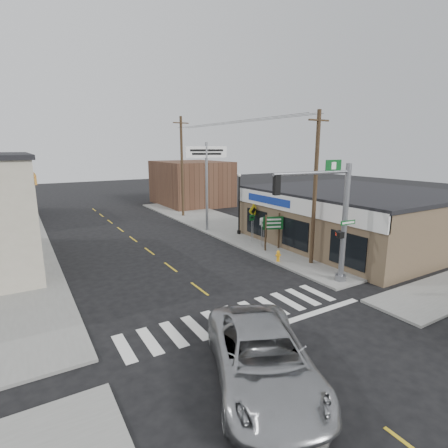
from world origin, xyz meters
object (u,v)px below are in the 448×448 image
lamp_post (240,199)px  dance_center_sign (206,166)px  fire_hydrant (278,255)px  utility_pole_near (315,188)px  traffic_signal_pole (335,212)px  bare_tree (319,203)px  suv (262,358)px  guide_sign (273,226)px  utility_pole_far (182,166)px

lamp_post → dance_center_sign: bearing=103.8°
fire_hydrant → utility_pole_near: size_ratio=0.08×
traffic_signal_pole → dance_center_sign: size_ratio=0.86×
lamp_post → bare_tree: bearing=-98.9°
suv → lamp_post: lamp_post is taller
bare_tree → utility_pole_near: utility_pole_near is taller
guide_sign → utility_pole_near: bearing=-64.3°
guide_sign → utility_pole_near: utility_pole_near is taller
guide_sign → fire_hydrant: 3.03m
suv → dance_center_sign: dance_center_sign is taller
traffic_signal_pole → dance_center_sign: (0.13, 14.50, 1.75)m
suv → fire_hydrant: bearing=71.5°
fire_hydrant → utility_pole_near: utility_pole_near is taller
fire_hydrant → lamp_post: (1.96, 7.54, 2.57)m
traffic_signal_pole → utility_pole_far: size_ratio=0.64×
bare_tree → utility_pole_near: 2.64m
lamp_post → traffic_signal_pole: bearing=-119.5°
suv → traffic_signal_pole: 9.86m
guide_sign → fire_hydrant: bearing=-98.9°
guide_sign → utility_pole_far: utility_pole_far is taller
suv → bare_tree: (11.53, 9.08, 2.80)m
guide_sign → lamp_post: size_ratio=0.51×
guide_sign → utility_pole_far: size_ratio=0.25×
traffic_signal_pole → bare_tree: bearing=56.5°
utility_pole_near → utility_pole_far: size_ratio=0.91×
guide_sign → bare_tree: bare_tree is taller
suv → dance_center_sign: size_ratio=0.84×
utility_pole_far → bare_tree: bearing=-89.5°
dance_center_sign → bare_tree: 10.76m
traffic_signal_pole → lamp_post: 12.10m
dance_center_sign → bare_tree: bearing=-59.9°
fire_hydrant → utility_pole_far: (1.20, 17.52, 4.92)m
guide_sign → bare_tree: bearing=-25.4°
dance_center_sign → utility_pole_far: utility_pole_far is taller
dance_center_sign → utility_pole_near: bearing=-70.8°
guide_sign → lamp_post: lamp_post is taller
suv → utility_pole_far: 28.42m
suv → lamp_post: 19.43m
suv → guide_sign: 14.77m
dance_center_sign → utility_pole_far: size_ratio=0.74×
traffic_signal_pole → fire_hydrant: bearing=94.8°
traffic_signal_pole → fire_hydrant: 5.63m
bare_tree → utility_pole_near: size_ratio=0.48×
suv → traffic_signal_pole: traffic_signal_pole is taller
guide_sign → dance_center_sign: size_ratio=0.34×
suv → utility_pole_near: 13.01m
suv → bare_tree: size_ratio=1.43×
dance_center_sign → utility_pole_far: bearing=94.3°
traffic_signal_pole → fire_hydrant: size_ratio=8.94×
dance_center_sign → fire_hydrant: bearing=-79.1°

